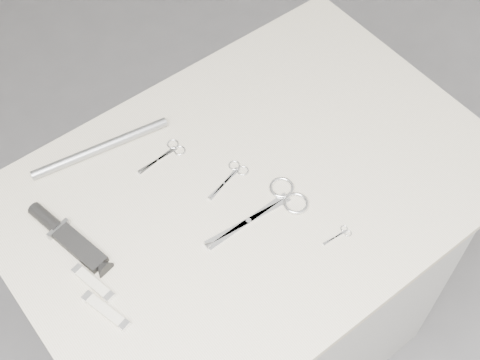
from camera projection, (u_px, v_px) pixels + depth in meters
ground at (248, 348)px, 2.12m from camera, size 4.00×4.00×0.01m
plinth at (250, 285)px, 1.75m from camera, size 0.90×0.60×0.90m
display_board at (253, 187)px, 1.37m from camera, size 1.00×0.70×0.02m
large_shears at (275, 204)px, 1.33m from camera, size 0.23×0.10×0.01m
embroidery_scissors_a at (168, 153)px, 1.40m from camera, size 0.11×0.05×0.00m
embroidery_scissors_b at (232, 175)px, 1.37m from camera, size 0.11×0.06×0.00m
tiny_scissors at (340, 235)px, 1.29m from camera, size 0.06×0.03×0.00m
sheathed_knife at (64, 234)px, 1.29m from camera, size 0.07×0.20×0.02m
pocket_knife_a at (106, 311)px, 1.20m from camera, size 0.05×0.11×0.01m
pocket_knife_b at (93, 283)px, 1.23m from camera, size 0.04×0.10×0.01m
metal_rail at (101, 148)px, 1.40m from camera, size 0.30×0.07×0.02m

